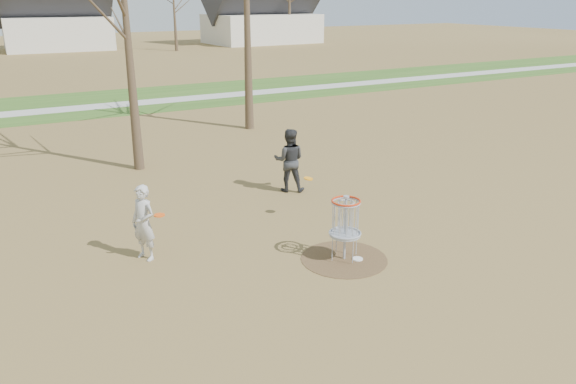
% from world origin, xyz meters
% --- Properties ---
extents(ground, '(160.00, 160.00, 0.00)m').
position_xyz_m(ground, '(0.00, 0.00, 0.00)').
color(ground, brown).
rests_on(ground, ground).
extents(green_band, '(160.00, 8.00, 0.01)m').
position_xyz_m(green_band, '(0.00, 21.00, 0.01)').
color(green_band, '#2D5119').
rests_on(green_band, ground).
extents(footpath, '(160.00, 1.50, 0.01)m').
position_xyz_m(footpath, '(0.00, 20.00, 0.01)').
color(footpath, '#9E9E99').
rests_on(footpath, green_band).
extents(dirt_circle, '(1.80, 1.80, 0.01)m').
position_xyz_m(dirt_circle, '(0.00, 0.00, 0.01)').
color(dirt_circle, '#47331E').
rests_on(dirt_circle, ground).
extents(player_standing, '(0.61, 0.69, 1.59)m').
position_xyz_m(player_standing, '(-3.58, 2.02, 0.80)').
color(player_standing, '#B3B3B3').
rests_on(player_standing, ground).
extents(player_throwing, '(1.08, 1.02, 1.76)m').
position_xyz_m(player_throwing, '(1.12, 4.35, 0.88)').
color(player_throwing, '#2D2E31').
rests_on(player_throwing, ground).
extents(disc_grounded, '(0.22, 0.22, 0.02)m').
position_xyz_m(disc_grounded, '(0.22, -0.17, 0.02)').
color(disc_grounded, white).
rests_on(disc_grounded, dirt_circle).
extents(discs_in_play, '(4.02, 0.75, 0.07)m').
position_xyz_m(discs_in_play, '(-1.32, 2.03, 1.02)').
color(discs_in_play, orange).
rests_on(discs_in_play, ground).
extents(disc_golf_basket, '(0.64, 0.64, 1.35)m').
position_xyz_m(disc_golf_basket, '(0.00, 0.00, 0.91)').
color(disc_golf_basket, '#9EA3AD').
rests_on(disc_golf_basket, ground).
extents(houses_row, '(56.51, 10.01, 7.26)m').
position_xyz_m(houses_row, '(4.32, 52.56, 3.52)').
color(houses_row, silver).
rests_on(houses_row, ground).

